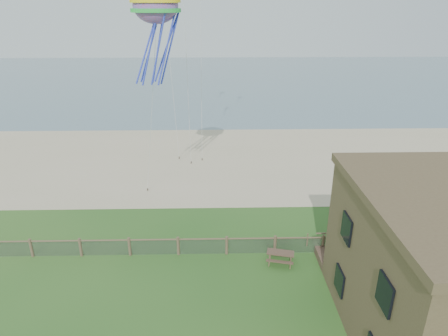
{
  "coord_description": "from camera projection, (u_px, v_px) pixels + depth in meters",
  "views": [
    {
      "loc": [
        -0.66,
        -14.92,
        14.61
      ],
      "look_at": [
        -0.12,
        8.0,
        4.99
      ],
      "focal_mm": 32.0,
      "sensor_mm": 36.0,
      "label": 1
    }
  ],
  "objects": [
    {
      "name": "motel_deck",
      "position": [
        441.0,
        257.0,
        24.21
      ],
      "size": [
        15.0,
        2.0,
        0.5
      ],
      "primitive_type": "cube",
      "color": "brown",
      "rests_on": "ground"
    },
    {
      "name": "ground",
      "position": [
        230.0,
        326.0,
        19.42
      ],
      "size": [
        160.0,
        160.0,
        0.0
      ],
      "primitive_type": "plane",
      "color": "#214F1B",
      "rests_on": "ground"
    },
    {
      "name": "sand_beach",
      "position": [
        222.0,
        160.0,
        39.7
      ],
      "size": [
        72.0,
        20.0,
        0.02
      ],
      "primitive_type": "cube",
      "color": "tan",
      "rests_on": "ground"
    },
    {
      "name": "ocean",
      "position": [
        218.0,
        79.0,
        80.26
      ],
      "size": [
        160.0,
        68.0,
        0.02
      ],
      "primitive_type": "cube",
      "color": "slate",
      "rests_on": "ground"
    },
    {
      "name": "picnic_table",
      "position": [
        280.0,
        258.0,
        23.97
      ],
      "size": [
        1.84,
        1.55,
        0.68
      ],
      "primitive_type": null,
      "rotation": [
        0.0,
        0.0,
        -0.23
      ],
      "color": "brown",
      "rests_on": "ground"
    },
    {
      "name": "chainlink_fence",
      "position": [
        227.0,
        246.0,
        24.74
      ],
      "size": [
        36.2,
        0.2,
        1.25
      ],
      "primitive_type": null,
      "color": "brown",
      "rests_on": "ground"
    },
    {
      "name": "octopus_kite",
      "position": [
        157.0,
        34.0,
        25.62
      ],
      "size": [
        3.38,
        2.53,
        6.58
      ],
      "primitive_type": null,
      "rotation": [
        0.0,
        0.0,
        0.09
      ],
      "color": "#FF2860"
    }
  ]
}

